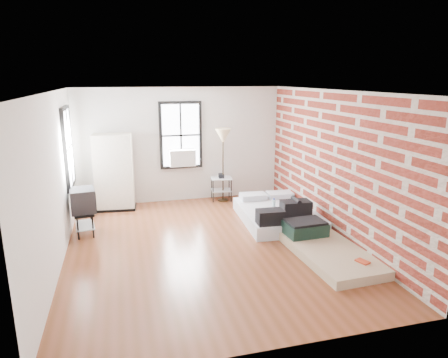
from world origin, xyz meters
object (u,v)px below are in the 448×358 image
object	(u,v)px
mattress_main	(278,213)
tv_stand	(83,202)
mattress_bare	(324,247)
floor_lamp	(223,139)
wardrobe	(114,173)
side_table	(221,182)

from	to	relation	value
mattress_main	tv_stand	xyz separation A→B (m)	(-3.96, 0.31, 0.48)
mattress_bare	tv_stand	bearing A→B (deg)	150.94
mattress_main	mattress_bare	xyz separation A→B (m)	(0.17, -1.74, -0.05)
mattress_bare	mattress_main	bearing A→B (deg)	93.09
mattress_main	floor_lamp	bearing A→B (deg)	116.79
mattress_main	mattress_bare	world-z (taller)	mattress_main
tv_stand	wardrobe	bearing A→B (deg)	60.79
mattress_main	wardrobe	size ratio (longest dim) A/B	1.20
side_table	floor_lamp	world-z (taller)	floor_lamp
side_table	tv_stand	size ratio (longest dim) A/B	0.74
mattress_main	tv_stand	bearing A→B (deg)	178.77
wardrobe	floor_lamp	distance (m)	2.69
mattress_main	floor_lamp	xyz separation A→B (m)	(-0.76, 1.75, 1.38)
mattress_main	side_table	size ratio (longest dim) A/B	3.12
mattress_bare	wardrobe	distance (m)	5.03
wardrobe	mattress_bare	bearing A→B (deg)	-38.91
wardrobe	tv_stand	xyz separation A→B (m)	(-0.59, -1.44, -0.23)
wardrobe	side_table	size ratio (longest dim) A/B	2.61
mattress_bare	tv_stand	world-z (taller)	tv_stand
tv_stand	side_table	bearing A→B (deg)	18.58
tv_stand	mattress_bare	bearing A→B (deg)	-33.26
floor_lamp	mattress_main	bearing A→B (deg)	-66.52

